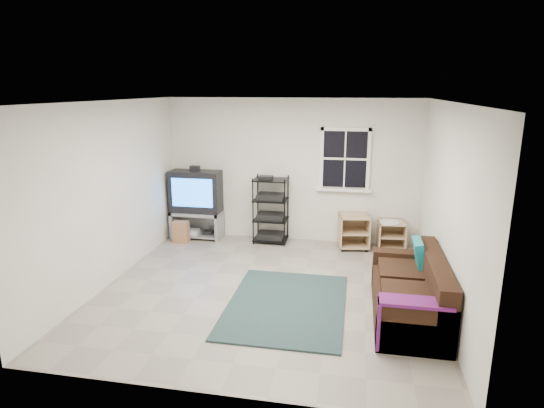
% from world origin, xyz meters
% --- Properties ---
extents(room, '(4.60, 4.62, 4.60)m').
position_xyz_m(room, '(0.95, 2.27, 1.48)').
color(room, gray).
rests_on(room, ground).
extents(tv_unit, '(0.94, 0.47, 1.38)m').
position_xyz_m(tv_unit, '(-1.76, 2.04, 0.76)').
color(tv_unit, gray).
rests_on(tv_unit, ground).
extents(av_rack, '(0.61, 0.45, 1.22)m').
position_xyz_m(av_rack, '(-0.34, 2.06, 0.53)').
color(av_rack, black).
rests_on(av_rack, ground).
extents(side_table_left, '(0.59, 0.59, 0.60)m').
position_xyz_m(side_table_left, '(1.15, 2.04, 0.32)').
color(side_table_left, tan).
rests_on(side_table_left, ground).
extents(side_table_right, '(0.49, 0.51, 0.53)m').
position_xyz_m(side_table_right, '(1.81, 2.07, 0.30)').
color(side_table_right, tan).
rests_on(side_table_right, ground).
extents(sofa, '(0.82, 1.85, 0.85)m').
position_xyz_m(sofa, '(1.90, -0.41, 0.30)').
color(sofa, black).
rests_on(sofa, ground).
extents(shag_rug, '(1.51, 2.08, 0.02)m').
position_xyz_m(shag_rug, '(0.34, -0.42, 0.01)').
color(shag_rug, black).
rests_on(shag_rug, ground).
extents(paper_bag, '(0.28, 0.19, 0.40)m').
position_xyz_m(paper_bag, '(-1.96, 1.72, 0.20)').
color(paper_bag, '#A37149').
rests_on(paper_bag, ground).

